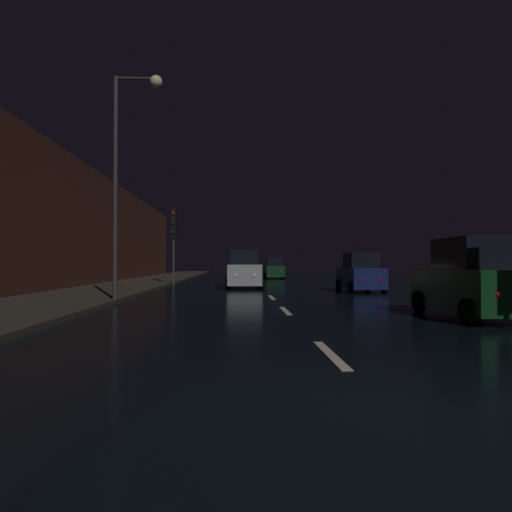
# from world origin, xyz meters

# --- Properties ---
(ground) EXTENTS (27.93, 84.00, 0.02)m
(ground) POSITION_xyz_m (0.00, 24.50, -0.01)
(ground) COLOR black
(sidewalk_left) EXTENTS (4.40, 84.00, 0.15)m
(sidewalk_left) POSITION_xyz_m (-7.77, 24.50, 0.07)
(sidewalk_left) COLOR #38332B
(sidewalk_left) RESTS_ON ground
(building_facade_left) EXTENTS (0.80, 63.00, 7.06)m
(building_facade_left) POSITION_xyz_m (-10.37, 21.00, 3.53)
(building_facade_left) COLOR #472319
(building_facade_left) RESTS_ON ground
(lane_centerline) EXTENTS (0.16, 30.73, 0.01)m
(lane_centerline) POSITION_xyz_m (0.00, 18.77, 0.01)
(lane_centerline) COLOR beige
(lane_centerline) RESTS_ON ground
(traffic_light_far_left) EXTENTS (0.31, 0.46, 4.91)m
(traffic_light_far_left) POSITION_xyz_m (-5.47, 25.63, 3.57)
(traffic_light_far_left) COLOR #38383A
(traffic_light_far_left) RESTS_ON ground
(streetlamp_overhead) EXTENTS (1.70, 0.44, 8.01)m
(streetlamp_overhead) POSITION_xyz_m (-5.24, 12.11, 5.23)
(streetlamp_overhead) COLOR #2D2D30
(streetlamp_overhead) RESTS_ON ground
(car_approaching_headlights) EXTENTS (1.99, 4.30, 2.17)m
(car_approaching_headlights) POSITION_xyz_m (-1.00, 21.65, 0.99)
(car_approaching_headlights) COLOR #A5A8AD
(car_approaching_headlights) RESTS_ON ground
(car_parked_right_far) EXTENTS (1.75, 3.79, 1.91)m
(car_parked_right_far) POSITION_xyz_m (4.67, 18.31, 0.87)
(car_parked_right_far) COLOR #141E51
(car_parked_right_far) RESTS_ON ground
(car_distant_taillights) EXTENTS (1.74, 3.76, 1.90)m
(car_distant_taillights) POSITION_xyz_m (1.95, 36.84, 0.87)
(car_distant_taillights) COLOR #0F3819
(car_distant_taillights) RESTS_ON ground
(car_parked_right_near) EXTENTS (1.89, 4.09, 2.06)m
(car_parked_right_near) POSITION_xyz_m (4.67, 7.55, 0.94)
(car_parked_right_near) COLOR #0F3819
(car_parked_right_near) RESTS_ON ground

